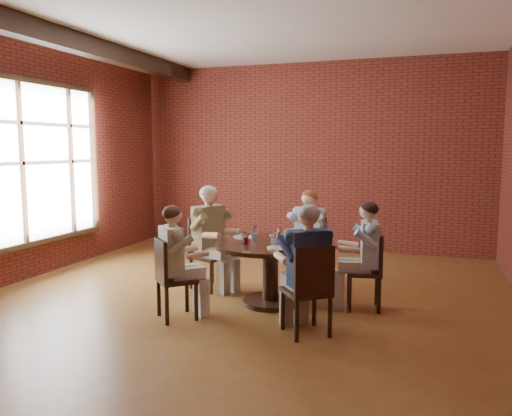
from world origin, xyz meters
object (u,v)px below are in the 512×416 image
(diner_a, at_px, (364,256))
(diner_b, at_px, (308,237))
(chair_e, at_px, (310,287))
(diner_e, at_px, (306,270))
(diner_c, at_px, (211,238))
(chair_c, at_px, (207,249))
(chair_b, at_px, (310,247))
(smartphone, at_px, (285,250))
(dining_table, at_px, (270,261))
(diner_d, at_px, (177,263))
(chair_d, at_px, (170,276))
(chair_a, at_px, (371,268))

(diner_a, height_order, diner_b, diner_b)
(chair_e, bearing_deg, diner_e, -90.00)
(diner_b, height_order, diner_c, diner_c)
(diner_c, bearing_deg, chair_c, 90.00)
(chair_b, relative_size, smartphone, 7.05)
(dining_table, relative_size, diner_e, 1.01)
(dining_table, xyz_separation_m, smartphone, (0.29, -0.41, 0.23))
(diner_a, bearing_deg, diner_e, -34.78)
(dining_table, height_order, diner_c, diner_c)
(chair_c, height_order, diner_d, diner_d)
(chair_d, height_order, diner_d, diner_d)
(dining_table, relative_size, chair_b, 1.45)
(chair_d, relative_size, smartphone, 6.90)
(chair_a, relative_size, chair_d, 1.00)
(diner_d, bearing_deg, chair_a, -107.39)
(chair_c, bearing_deg, chair_d, -150.61)
(diner_a, bearing_deg, smartphone, -62.80)
(chair_b, xyz_separation_m, chair_c, (-1.24, -0.71, 0.02))
(diner_c, bearing_deg, chair_d, -154.20)
(dining_table, distance_m, chair_d, 1.22)
(diner_b, xyz_separation_m, smartphone, (0.09, -1.47, 0.11))
(dining_table, xyz_separation_m, diner_c, (-0.94, 0.39, 0.15))
(chair_b, height_order, diner_d, diner_d)
(diner_a, xyz_separation_m, diner_b, (-0.87, 0.87, 0.02))
(chair_b, relative_size, chair_d, 1.02)
(diner_b, xyz_separation_m, diner_e, (0.42, -1.86, 0.02))
(chair_a, distance_m, smartphone, 1.09)
(diner_a, distance_m, chair_d, 2.21)
(chair_a, relative_size, diner_c, 0.65)
(chair_b, bearing_deg, diner_b, -90.00)
(chair_c, bearing_deg, chair_a, -73.14)
(diner_c, bearing_deg, diner_d, -151.59)
(diner_b, bearing_deg, chair_a, -31.44)
(chair_d, distance_m, diner_e, 1.50)
(chair_a, bearing_deg, diner_b, -142.41)
(diner_a, bearing_deg, chair_e, -31.04)
(chair_c, distance_m, chair_d, 1.30)
(diner_e, bearing_deg, chair_a, -155.70)
(chair_c, bearing_deg, chair_e, -104.56)
(diner_a, bearing_deg, diner_d, -72.26)
(chair_b, relative_size, diner_b, 0.71)
(diner_e, bearing_deg, diner_a, -152.61)
(chair_a, distance_m, diner_b, 1.28)
(chair_b, bearing_deg, diner_e, -67.41)
(diner_d, bearing_deg, smartphone, -114.71)
(diner_d, bearing_deg, dining_table, -90.00)
(diner_d, bearing_deg, diner_a, -106.81)
(chair_a, xyz_separation_m, diner_b, (-0.94, 0.86, 0.15))
(diner_c, relative_size, chair_d, 1.54)
(diner_a, distance_m, diner_e, 1.09)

